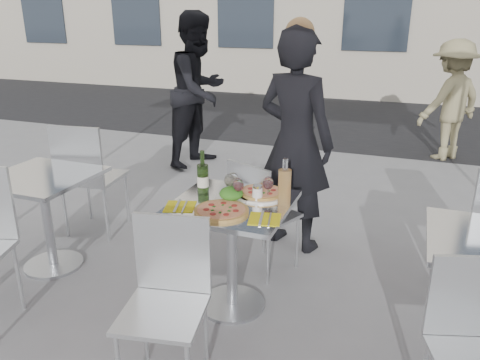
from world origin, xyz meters
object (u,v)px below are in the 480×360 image
(pedestrian_a, at_px, (199,91))
(pedestrian_b, at_px, (450,101))
(side_chair_rnear, at_px, (475,337))
(pizza_far, at_px, (261,193))
(wineglass_red_a, at_px, (238,186))
(chair_near, at_px, (167,289))
(salad_plate, at_px, (231,195))
(napkin_left, at_px, (180,206))
(wine_bottle, at_px, (203,178))
(wineglass_white_a, at_px, (229,181))
(wineglass_red_b, at_px, (268,184))
(side_table_left, at_px, (45,202))
(sugar_shaker, at_px, (257,193))
(carafe, at_px, (285,186))
(napkin_right, at_px, (265,219))
(side_chair_lfar, at_px, (86,171))
(pizza_near, at_px, (221,211))
(woman_diner, at_px, (295,142))
(main_table, at_px, (232,233))
(wineglass_white_b, at_px, (233,180))
(chair_far, at_px, (258,209))

(pedestrian_a, xyz_separation_m, pedestrian_b, (3.00, 1.38, -0.17))
(side_chair_rnear, xyz_separation_m, pizza_far, (-1.24, 0.71, 0.26))
(wineglass_red_a, bearing_deg, pedestrian_b, 71.66)
(chair_near, bearing_deg, salad_plate, 74.51)
(napkin_left, bearing_deg, wine_bottle, 62.44)
(pedestrian_a, height_order, wineglass_red_a, pedestrian_a)
(wineglass_red_a, bearing_deg, napkin_left, -147.87)
(wine_bottle, bearing_deg, napkin_left, -100.33)
(wineglass_white_a, xyz_separation_m, wineglass_red_b, (0.24, 0.04, 0.00))
(pizza_far, xyz_separation_m, napkin_left, (-0.40, -0.36, -0.01))
(side_table_left, bearing_deg, wineglass_red_a, 0.82)
(pedestrian_a, xyz_separation_m, pizza_far, (1.70, -2.66, -0.19))
(sugar_shaker, bearing_deg, side_table_left, -177.25)
(carafe, distance_m, napkin_right, 0.29)
(side_chair_lfar, distance_m, pedestrian_a, 2.30)
(pedestrian_b, bearing_deg, side_table_left, 7.28)
(chair_near, bearing_deg, wineglass_red_a, 70.18)
(side_chair_lfar, bearing_deg, pizza_near, 147.42)
(woman_diner, distance_m, sugar_shaker, 0.96)
(side_table_left, bearing_deg, side_chair_rnear, -10.25)
(main_table, distance_m, salad_plate, 0.25)
(carafe, bearing_deg, salad_plate, -169.11)
(side_table_left, xyz_separation_m, wine_bottle, (1.27, 0.07, 0.32))
(napkin_left, bearing_deg, pedestrian_b, 51.62)
(side_chair_rnear, bearing_deg, carafe, 132.40)
(pedestrian_b, height_order, wineglass_red_b, pedestrian_b)
(side_chair_rnear, relative_size, wineglass_white_b, 5.39)
(pizza_near, bearing_deg, side_chair_lfar, 154.81)
(pedestrian_b, height_order, wine_bottle, pedestrian_b)
(pizza_far, relative_size, wineglass_red_a, 2.04)
(carafe, distance_m, wineglass_red_b, 0.11)
(chair_near, height_order, pedestrian_a, pedestrian_a)
(side_chair_lfar, xyz_separation_m, wine_bottle, (1.34, -0.50, 0.27))
(chair_far, relative_size, wineglass_red_b, 5.58)
(side_chair_rnear, height_order, sugar_shaker, sugar_shaker)
(wine_bottle, relative_size, wineglass_red_b, 1.87)
(wineglass_white_b, distance_m, napkin_right, 0.43)
(pizza_far, bearing_deg, wine_bottle, -162.11)
(salad_plate, height_order, wine_bottle, wine_bottle)
(salad_plate, distance_m, carafe, 0.34)
(chair_near, xyz_separation_m, wineglass_white_a, (0.03, 0.78, 0.33))
(carafe, relative_size, napkin_left, 1.29)
(main_table, relative_size, pedestrian_b, 0.48)
(wine_bottle, bearing_deg, carafe, 3.21)
(chair_near, height_order, pedestrian_b, pedestrian_b)
(main_table, height_order, chair_near, chair_near)
(side_chair_lfar, relative_size, pedestrian_b, 0.64)
(main_table, relative_size, pizza_far, 2.34)
(wineglass_red_a, bearing_deg, woman_diner, 84.19)
(wineglass_white_a, distance_m, wineglass_red_a, 0.10)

